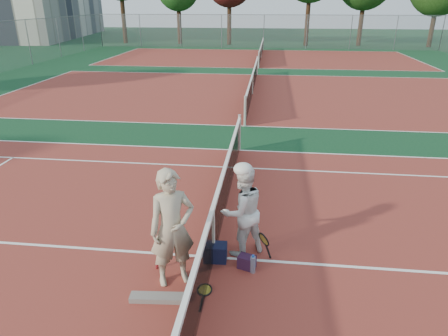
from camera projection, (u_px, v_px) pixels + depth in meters
The scene contains 17 objects.
ground at pixel (214, 257), 6.98m from camera, with size 130.00×130.00×0.00m, color #0E351C.
court_main at pixel (214, 257), 6.98m from camera, with size 23.77×10.97×0.01m, color maroon.
court_far_a at pixel (252, 94), 19.35m from camera, with size 23.77×10.97×0.01m, color maroon.
court_far_b at pixel (261, 58), 31.72m from camera, with size 23.77×10.97×0.01m, color maroon.
net_main at pixel (213, 232), 6.79m from camera, with size 0.10×10.98×1.02m, color black, non-canonical shape.
net_far_a at pixel (253, 83), 19.16m from camera, with size 0.10×10.98×1.02m, color black, non-canonical shape.
net_far_b at pixel (261, 51), 31.53m from camera, with size 0.10×10.98×1.02m, color black, non-canonical shape.
fence_back at pixel (264, 32), 37.56m from camera, with size 32.00×0.06×3.00m, color slate, non-canonical shape.
player_a at pixel (172, 229), 6.05m from camera, with size 0.70×0.46×1.92m, color #B4A78B.
player_b at pixel (242, 211), 6.83m from camera, with size 0.80×0.62×1.65m, color white.
racket_red at pixel (161, 253), 6.60m from camera, with size 0.14×0.27×0.59m, color maroon, non-canonical shape.
racket_black_held at pixel (264, 247), 6.77m from camera, with size 0.25×0.27×0.57m, color black, non-canonical shape.
racket_spare at pixel (205, 290), 6.18m from camera, with size 0.60×0.27×0.03m, color black, non-canonical shape.
sports_bag_navy at pixel (215, 252), 6.86m from camera, with size 0.39×0.27×0.31m, color black.
sports_bag_purple at pixel (247, 262), 6.67m from camera, with size 0.28×0.19×0.23m, color #27102B.
net_cover_canvas at pixel (157, 298), 5.97m from camera, with size 0.81×0.19×0.09m, color slate.
water_bottle at pixel (253, 265), 6.54m from camera, with size 0.09×0.09×0.30m, color silver.
Camera 1 is at (0.85, -5.78, 4.14)m, focal length 32.00 mm.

